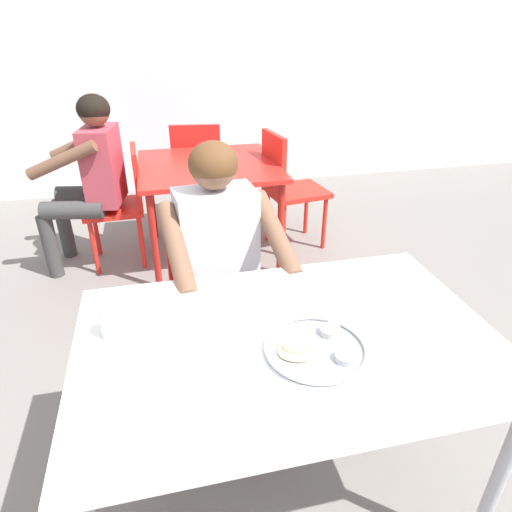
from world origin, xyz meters
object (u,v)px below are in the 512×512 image
drinking_cup (112,323)px  chair_red_left (124,199)px  table_background_red (209,174)px  chair_foreground (213,275)px  thali_tray (316,348)px  chair_red_far (198,167)px  chair_red_right (287,184)px  diner_foreground (223,258)px  patron_background (89,170)px  table_foreground (287,355)px

drinking_cup → chair_red_left: (-0.07, 1.92, -0.32)m
chair_red_left → table_background_red: bearing=-3.9°
chair_foreground → thali_tray: bearing=-79.5°
chair_red_left → chair_red_far: chair_red_far is taller
thali_tray → chair_red_right: size_ratio=0.33×
thali_tray → chair_red_far: size_ratio=0.34×
chair_foreground → diner_foreground: bearing=-85.3°
chair_red_left → chair_red_far: bearing=44.9°
table_background_red → patron_background: patron_background is taller
thali_tray → patron_background: bearing=111.5°
thali_tray → chair_red_far: chair_red_far is taller
table_foreground → chair_foreground: (-0.12, 0.86, -0.20)m
table_foreground → thali_tray: (0.06, -0.08, 0.08)m
table_foreground → chair_red_far: (0.00, 2.63, -0.18)m
chair_red_right → diner_foreground: bearing=-117.1°
chair_foreground → chair_red_right: chair_red_right is taller
chair_foreground → chair_red_far: (0.12, 1.77, 0.02)m
table_background_red → chair_red_right: bearing=0.4°
drinking_cup → chair_red_right: size_ratio=0.10×
diner_foreground → chair_red_left: 1.50m
chair_foreground → chair_red_left: bearing=111.4°
drinking_cup → chair_red_far: bearing=78.3°
table_background_red → chair_red_far: bearing=91.5°
chair_red_left → chair_red_right: bearing=-1.8°
chair_red_left → chair_red_right: size_ratio=0.93×
diner_foreground → chair_red_left: size_ratio=1.41×
drinking_cup → chair_red_far: (0.52, 2.51, -0.30)m
chair_red_far → patron_background: 1.01m
table_background_red → patron_background: 0.80m
chair_red_right → chair_red_far: size_ratio=1.03×
thali_tray → chair_red_right: 2.18m
table_foreground → chair_red_right: bearing=73.3°
thali_tray → drinking_cup: (-0.57, 0.21, 0.03)m
drinking_cup → patron_background: patron_background is taller
table_foreground → chair_red_far: chair_red_far is taller
drinking_cup → chair_red_right: chair_red_right is taller
chair_red_far → chair_foreground: bearing=-93.9°
thali_tray → drinking_cup: 0.61m
thali_tray → chair_red_right: chair_red_right is taller
drinking_cup → table_background_red: drinking_cup is taller
diner_foreground → chair_red_left: diner_foreground is taller
diner_foreground → patron_background: patron_background is taller
drinking_cup → chair_red_left: drinking_cup is taller
drinking_cup → patron_background: bearing=97.7°
chair_red_far → patron_background: (-0.77, -0.61, 0.22)m
chair_foreground → chair_red_far: 1.77m
diner_foreground → chair_red_far: bearing=87.0°
chair_foreground → patron_background: bearing=119.4°
table_foreground → chair_red_left: bearing=105.8°
table_foreground → chair_foreground: bearing=97.7°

